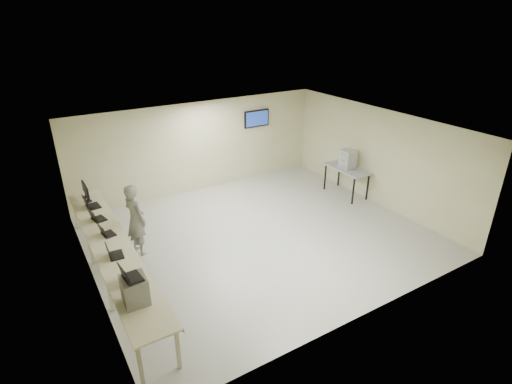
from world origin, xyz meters
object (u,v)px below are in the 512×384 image
soldier (136,219)px  side_table (347,170)px  equipment_box (135,290)px  workbench (112,248)px

soldier → side_table: size_ratio=1.19×
soldier → side_table: bearing=-108.9°
equipment_box → soldier: size_ratio=0.27×
workbench → side_table: (7.19, 0.76, -0.02)m
soldier → side_table: (6.44, -0.11, -0.06)m
equipment_box → soldier: (0.81, 2.88, -0.26)m
soldier → side_table: soldier is taller
soldier → equipment_box: bearing=146.4°
equipment_box → workbench: bearing=90.3°
equipment_box → soldier: 3.01m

